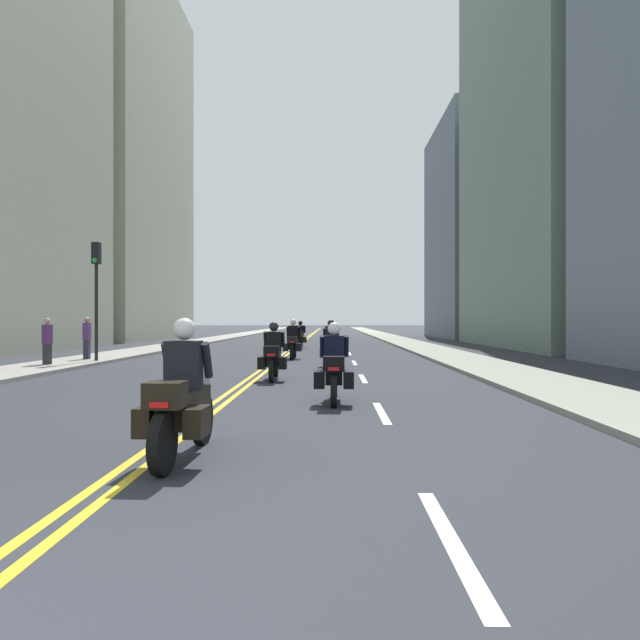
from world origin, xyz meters
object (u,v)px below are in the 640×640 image
motorcycle_6 (300,337)px  pedestrian_0 (87,339)px  pedestrian_2 (47,342)px  motorcycle_1 (334,370)px  motorcycle_4 (293,343)px  motorcycle_7 (332,335)px  motorcycle_5 (330,340)px  motorcycle_3 (331,348)px  motorcycle_0 (182,403)px  traffic_light_near (96,280)px  motorcycle_2 (273,356)px

motorcycle_6 → pedestrian_0: 13.61m
pedestrian_0 → pedestrian_2: (-0.25, -2.66, -0.03)m
motorcycle_1 → motorcycle_4: motorcycle_4 is taller
motorcycle_7 → motorcycle_5: bearing=-93.3°
motorcycle_7 → pedestrian_0: 18.28m
motorcycle_3 → pedestrian_2: 9.73m
motorcycle_3 → motorcycle_7: (0.08, 17.34, 0.01)m
motorcycle_7 → motorcycle_1: bearing=-92.6°
motorcycle_5 → motorcycle_7: motorcycle_7 is taller
motorcycle_5 → motorcycle_4: bearing=-111.5°
motorcycle_3 → motorcycle_0: bearing=-96.0°
traffic_light_near → motorcycle_7: bearing=61.9°
motorcycle_1 → motorcycle_0: bearing=-109.5°
motorcycle_5 → motorcycle_7: bearing=86.9°
motorcycle_1 → motorcycle_4: 13.17m
motorcycle_6 → motorcycle_7: size_ratio=0.93×
motorcycle_7 → motorcycle_0: bearing=-95.8°
motorcycle_3 → traffic_light_near: 9.10m
motorcycle_0 → motorcycle_6: size_ratio=1.05×
motorcycle_4 → pedestrian_0: size_ratio=1.25×
motorcycle_3 → motorcycle_7: 17.34m
motorcycle_4 → motorcycle_5: size_ratio=1.05×
traffic_light_near → pedestrian_0: size_ratio=2.58×
motorcycle_6 → pedestrian_0: size_ratio=1.21×
motorcycle_5 → pedestrian_2: size_ratio=1.23×
motorcycle_5 → motorcycle_3: bearing=-92.2°
motorcycle_2 → pedestrian_2: bearing=153.4°
motorcycle_2 → motorcycle_6: bearing=89.7°
motorcycle_3 → pedestrian_0: 9.59m
motorcycle_6 → motorcycle_4: bearing=-86.9°
motorcycle_6 → motorcycle_7: bearing=68.8°
motorcycle_3 → pedestrian_0: (-9.43, 1.73, 0.26)m
motorcycle_5 → pedestrian_2: 13.45m
motorcycle_3 → motorcycle_4: size_ratio=1.00×
motorcycle_2 → motorcycle_7: size_ratio=1.00×
motorcycle_2 → motorcycle_1: bearing=-70.4°
motorcycle_6 → motorcycle_5: bearing=-67.1°
motorcycle_0 → motorcycle_4: (0.13, 17.88, -0.01)m
motorcycle_0 → motorcycle_3: motorcycle_0 is taller
motorcycle_5 → motorcycle_2: bearing=-99.0°
motorcycle_3 → traffic_light_near: size_ratio=0.49×
motorcycle_6 → pedestrian_2: pedestrian_2 is taller
motorcycle_7 → pedestrian_2: 20.71m
motorcycle_1 → traffic_light_near: (-8.78, 10.01, 2.46)m
motorcycle_1 → motorcycle_3: bearing=91.3°
motorcycle_3 → motorcycle_4: (-1.60, 3.91, 0.01)m
motorcycle_3 → traffic_light_near: (-8.71, 0.85, 2.47)m
motorcycle_2 → traffic_light_near: traffic_light_near is taller
motorcycle_4 → traffic_light_near: bearing=-156.3°
motorcycle_0 → motorcycle_7: size_ratio=0.98×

